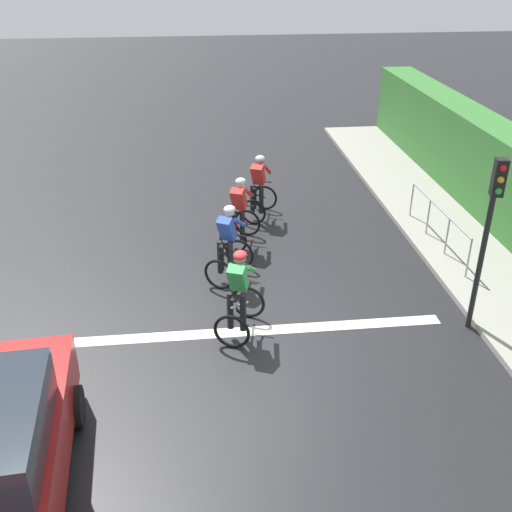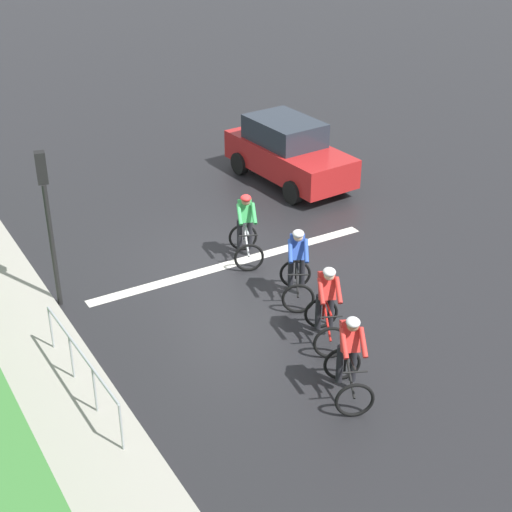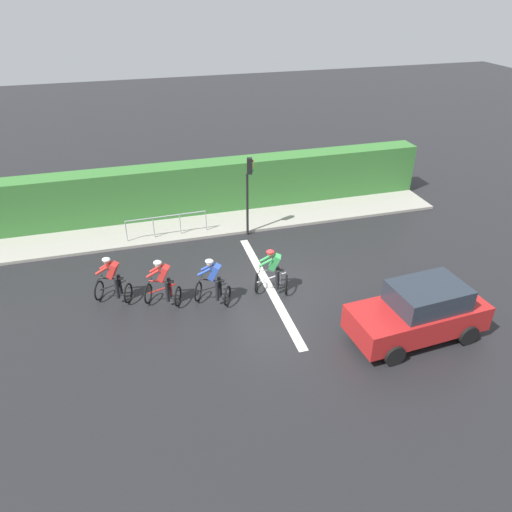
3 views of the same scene
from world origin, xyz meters
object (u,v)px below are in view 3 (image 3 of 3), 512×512
object	(u,v)px
traffic_light_near_crossing	(249,185)
car_red	(419,312)
cyclist_lead	(113,280)
cyclist_second	(163,284)
cyclist_fourth	(273,272)
pedestrian_railing_kerbside	(167,221)
cyclist_mid	(213,282)

from	to	relation	value
traffic_light_near_crossing	car_red	bearing A→B (deg)	-157.68
cyclist_lead	cyclist_second	size ratio (longest dim) A/B	1.00
cyclist_fourth	traffic_light_near_crossing	world-z (taller)	traffic_light_near_crossing
cyclist_fourth	pedestrian_railing_kerbside	distance (m)	5.75
cyclist_second	car_red	size ratio (longest dim) A/B	0.39
cyclist_second	pedestrian_railing_kerbside	distance (m)	4.63
cyclist_lead	cyclist_second	xyz separation A→B (m)	(-0.63, -1.57, 0.00)
car_red	traffic_light_near_crossing	world-z (taller)	traffic_light_near_crossing
cyclist_second	cyclist_fourth	xyz separation A→B (m)	(-0.33, -3.65, 0.00)
cyclist_second	car_red	distance (m)	8.04
cyclist_lead	cyclist_mid	xyz separation A→B (m)	(-1.01, -3.16, 0.00)
traffic_light_near_crossing	pedestrian_railing_kerbside	distance (m)	3.67
pedestrian_railing_kerbside	traffic_light_near_crossing	bearing A→B (deg)	-100.42
cyclist_second	pedestrian_railing_kerbside	world-z (taller)	cyclist_second
cyclist_fourth	car_red	distance (m)	4.85
cyclist_mid	traffic_light_near_crossing	world-z (taller)	traffic_light_near_crossing
cyclist_second	cyclist_fourth	distance (m)	3.67
cyclist_mid	pedestrian_railing_kerbside	distance (m)	5.05
cyclist_lead	cyclist_fourth	bearing A→B (deg)	-100.45
cyclist_lead	pedestrian_railing_kerbside	bearing A→B (deg)	-29.40
cyclist_mid	cyclist_fourth	bearing A→B (deg)	-88.61
traffic_light_near_crossing	pedestrian_railing_kerbside	size ratio (longest dim) A/B	1.01
cyclist_second	pedestrian_railing_kerbside	size ratio (longest dim) A/B	0.50
car_red	traffic_light_near_crossing	distance (m)	8.41
cyclist_second	traffic_light_near_crossing	size ratio (longest dim) A/B	0.50
cyclist_second	cyclist_mid	xyz separation A→B (m)	(-0.38, -1.59, 0.00)
cyclist_mid	cyclist_fourth	distance (m)	2.06
cyclist_second	cyclist_mid	world-z (taller)	same
pedestrian_railing_kerbside	cyclist_lead	bearing A→B (deg)	150.60
car_red	cyclist_mid	bearing A→B (deg)	59.02
cyclist_lead	cyclist_mid	bearing A→B (deg)	-107.75
traffic_light_near_crossing	cyclist_lead	bearing A→B (deg)	121.06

